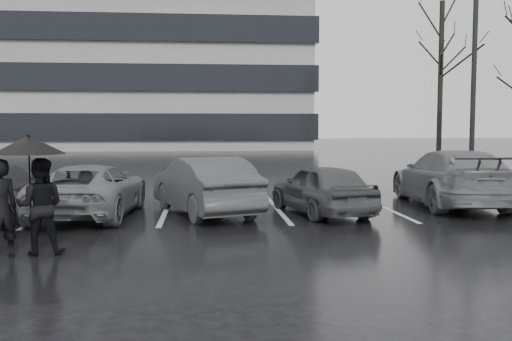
{
  "coord_description": "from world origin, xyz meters",
  "views": [
    {
      "loc": [
        -1.25,
        -11.8,
        2.12
      ],
      "look_at": [
        -0.07,
        1.0,
        1.1
      ],
      "focal_mm": 40.0,
      "sensor_mm": 36.0,
      "label": 1
    }
  ],
  "objects_px": {
    "lamp_post": "(474,55)",
    "car_west_a": "(204,185)",
    "car_east": "(451,178)",
    "tree_north": "(440,84)",
    "car_main": "(321,189)",
    "pedestrian_right": "(40,206)",
    "car_west_b": "(91,190)",
    "pedestrian_left": "(0,208)"
  },
  "relations": [
    {
      "from": "lamp_post",
      "to": "car_west_a",
      "type": "bearing_deg",
      "value": -148.71
    },
    {
      "from": "car_east",
      "to": "lamp_post",
      "type": "relative_size",
      "value": 0.51
    },
    {
      "from": "car_east",
      "to": "tree_north",
      "type": "bearing_deg",
      "value": -107.7
    },
    {
      "from": "lamp_post",
      "to": "car_east",
      "type": "bearing_deg",
      "value": -120.8
    },
    {
      "from": "lamp_post",
      "to": "tree_north",
      "type": "bearing_deg",
      "value": 73.46
    },
    {
      "from": "car_main",
      "to": "lamp_post",
      "type": "xyz_separation_m",
      "value": [
        6.65,
        6.03,
        3.97
      ]
    },
    {
      "from": "pedestrian_right",
      "to": "lamp_post",
      "type": "relative_size",
      "value": 0.16
    },
    {
      "from": "car_main",
      "to": "car_east",
      "type": "distance_m",
      "value": 3.87
    },
    {
      "from": "car_west_b",
      "to": "tree_north",
      "type": "bearing_deg",
      "value": -130.23
    },
    {
      "from": "car_east",
      "to": "lamp_post",
      "type": "xyz_separation_m",
      "value": [
        2.94,
        4.94,
        3.84
      ]
    },
    {
      "from": "car_west_b",
      "to": "pedestrian_right",
      "type": "xyz_separation_m",
      "value": [
        -0.04,
        -3.99,
        0.19
      ]
    },
    {
      "from": "car_west_b",
      "to": "car_east",
      "type": "height_order",
      "value": "car_east"
    },
    {
      "from": "car_west_a",
      "to": "lamp_post",
      "type": "height_order",
      "value": "lamp_post"
    },
    {
      "from": "car_main",
      "to": "tree_north",
      "type": "height_order",
      "value": "tree_north"
    },
    {
      "from": "pedestrian_left",
      "to": "lamp_post",
      "type": "bearing_deg",
      "value": -177.92
    },
    {
      "from": "car_main",
      "to": "car_east",
      "type": "xyz_separation_m",
      "value": [
        3.71,
        1.1,
        0.13
      ]
    },
    {
      "from": "car_west_a",
      "to": "lamp_post",
      "type": "xyz_separation_m",
      "value": [
        9.45,
        5.74,
        3.89
      ]
    },
    {
      "from": "car_west_b",
      "to": "pedestrian_left",
      "type": "bearing_deg",
      "value": 85.71
    },
    {
      "from": "car_west_a",
      "to": "pedestrian_left",
      "type": "height_order",
      "value": "pedestrian_left"
    },
    {
      "from": "car_main",
      "to": "pedestrian_left",
      "type": "relative_size",
      "value": 2.25
    },
    {
      "from": "pedestrian_left",
      "to": "pedestrian_right",
      "type": "distance_m",
      "value": 0.61
    },
    {
      "from": "pedestrian_left",
      "to": "car_main",
      "type": "bearing_deg",
      "value": 177.16
    },
    {
      "from": "pedestrian_left",
      "to": "pedestrian_right",
      "type": "bearing_deg",
      "value": 162.97
    },
    {
      "from": "car_west_a",
      "to": "pedestrian_right",
      "type": "xyz_separation_m",
      "value": [
        -2.69,
        -4.08,
        0.11
      ]
    },
    {
      "from": "car_west_a",
      "to": "car_west_b",
      "type": "height_order",
      "value": "car_west_a"
    },
    {
      "from": "car_west_a",
      "to": "tree_north",
      "type": "relative_size",
      "value": 0.49
    },
    {
      "from": "pedestrian_left",
      "to": "pedestrian_right",
      "type": "relative_size",
      "value": 1.0
    },
    {
      "from": "car_east",
      "to": "pedestrian_left",
      "type": "height_order",
      "value": "pedestrian_left"
    },
    {
      "from": "car_main",
      "to": "car_west_b",
      "type": "xyz_separation_m",
      "value": [
        -5.44,
        0.21,
        -0.0
      ]
    },
    {
      "from": "car_east",
      "to": "pedestrian_right",
      "type": "distance_m",
      "value": 10.41
    },
    {
      "from": "pedestrian_right",
      "to": "tree_north",
      "type": "height_order",
      "value": "tree_north"
    },
    {
      "from": "car_main",
      "to": "lamp_post",
      "type": "bearing_deg",
      "value": -151.79
    },
    {
      "from": "car_west_b",
      "to": "tree_north",
      "type": "xyz_separation_m",
      "value": [
        14.89,
        15.24,
        3.64
      ]
    },
    {
      "from": "tree_north",
      "to": "car_west_a",
      "type": "bearing_deg",
      "value": -128.92
    },
    {
      "from": "pedestrian_right",
      "to": "pedestrian_left",
      "type": "bearing_deg",
      "value": 14.31
    },
    {
      "from": "car_east",
      "to": "tree_north",
      "type": "relative_size",
      "value": 0.6
    },
    {
      "from": "lamp_post",
      "to": "tree_north",
      "type": "height_order",
      "value": "lamp_post"
    },
    {
      "from": "lamp_post",
      "to": "car_west_b",
      "type": "bearing_deg",
      "value": -154.28
    },
    {
      "from": "car_west_b",
      "to": "pedestrian_right",
      "type": "distance_m",
      "value": 4.0
    },
    {
      "from": "car_main",
      "to": "car_west_a",
      "type": "relative_size",
      "value": 0.86
    },
    {
      "from": "tree_north",
      "to": "pedestrian_left",
      "type": "bearing_deg",
      "value": -128.59
    },
    {
      "from": "car_west_a",
      "to": "car_east",
      "type": "bearing_deg",
      "value": 167.56
    }
  ]
}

